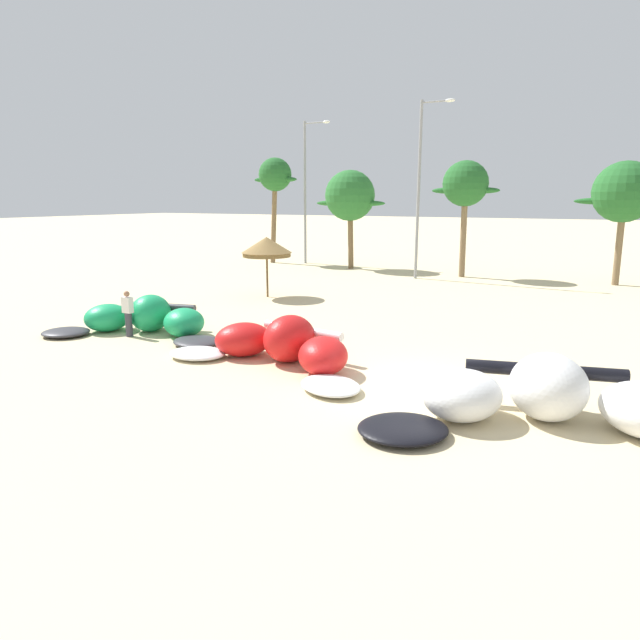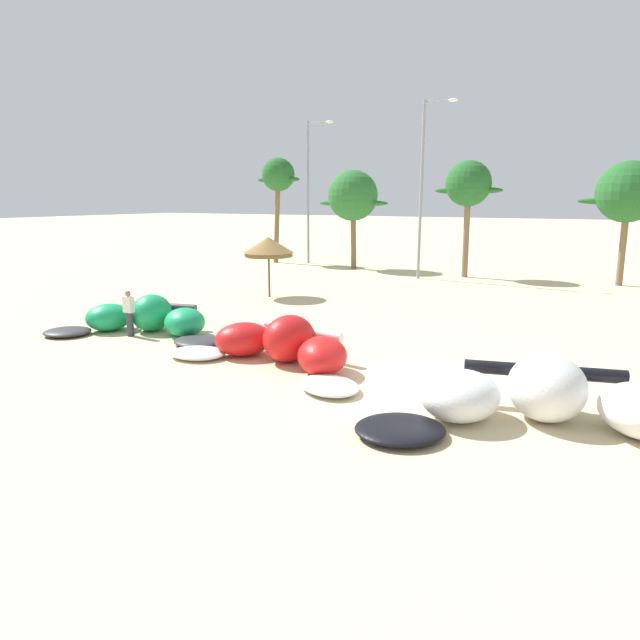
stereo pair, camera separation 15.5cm
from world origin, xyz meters
TOP-DOWN VIEW (x-y plane):
  - ground_plane at (0.00, 0.00)m, footprint 260.00×260.00m
  - kite_far_left at (-10.57, 1.13)m, footprint 6.89×4.00m
  - kite_left at (-4.29, 0.20)m, footprint 6.99×3.76m
  - kite_left_of_center at (3.10, -1.01)m, footprint 8.04×4.74m
  - beach_umbrella_near_van at (-10.76, 9.48)m, footprint 2.45×2.45m
  - person_near_kites at (-10.75, 0.54)m, footprint 0.36×0.24m
  - palm_leftmost at (-18.18, 22.21)m, footprint 3.61×2.41m
  - palm_left at (-11.88, 21.64)m, footprint 5.07×3.38m
  - palm_left_of_gap at (-4.03, 21.05)m, footprint 4.07×2.71m
  - palm_center_left at (4.41, 21.72)m, footprint 4.95×3.30m
  - lamppost_west at (-15.97, 23.05)m, footprint 2.12×0.24m
  - lamppost_west_center at (-6.16, 19.08)m, footprint 1.99×0.24m

SIDE VIEW (x-z plane):
  - ground_plane at x=0.00m, z-range 0.00..0.00m
  - kite_far_left at x=-10.57m, z-range -0.16..1.19m
  - kite_left at x=-4.29m, z-range -0.16..1.23m
  - kite_left_of_center at x=3.10m, z-range -0.17..1.30m
  - person_near_kites at x=-10.75m, z-range 0.01..1.63m
  - beach_umbrella_near_van at x=-10.76m, z-range 0.99..3.93m
  - palm_left at x=-11.88m, z-range 1.57..8.21m
  - palm_center_left at x=4.41m, z-range 1.67..8.42m
  - palm_left_of_gap at x=-4.03m, z-range 2.02..9.00m
  - lamppost_west at x=-15.97m, z-range 0.58..10.72m
  - lamppost_west_center at x=-6.16m, z-range 0.57..10.80m
  - palm_leftmost at x=-18.18m, z-range 2.43..10.10m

